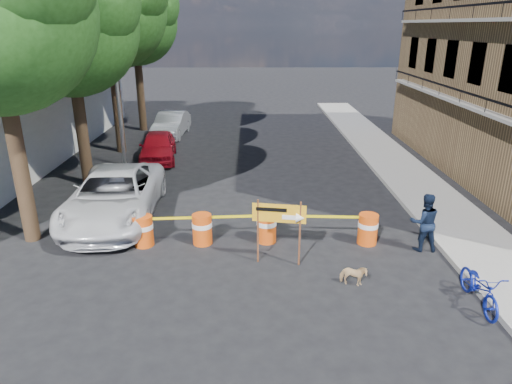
{
  "coord_description": "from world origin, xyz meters",
  "views": [
    {
      "loc": [
        -0.32,
        -10.32,
        5.99
      ],
      "look_at": [
        -0.16,
        2.44,
        1.3
      ],
      "focal_mm": 32.0,
      "sensor_mm": 36.0,
      "label": 1
    }
  ],
  "objects_px": {
    "suv_white": "(114,196)",
    "sedan_red": "(158,146)",
    "barrel_far_left": "(143,230)",
    "bicycle": "(483,270)",
    "barrel_far_right": "(368,228)",
    "sedan_silver": "(171,124)",
    "barrel_mid_left": "(202,229)",
    "detour_sign": "(286,219)",
    "barrel_mid_right": "(267,227)",
    "pedestrian": "(424,222)",
    "dog": "(353,275)"
  },
  "relations": [
    {
      "from": "suv_white",
      "to": "sedan_red",
      "type": "bearing_deg",
      "value": 86.55
    },
    {
      "from": "barrel_far_right",
      "to": "barrel_far_left",
      "type": "bearing_deg",
      "value": -179.62
    },
    {
      "from": "pedestrian",
      "to": "barrel_mid_left",
      "type": "bearing_deg",
      "value": -1.54
    },
    {
      "from": "barrel_far_right",
      "to": "sedan_silver",
      "type": "distance_m",
      "value": 15.74
    },
    {
      "from": "pedestrian",
      "to": "sedan_red",
      "type": "bearing_deg",
      "value": -42.55
    },
    {
      "from": "detour_sign",
      "to": "barrel_mid_right",
      "type": "bearing_deg",
      "value": 117.5
    },
    {
      "from": "barrel_far_right",
      "to": "detour_sign",
      "type": "relative_size",
      "value": 0.5
    },
    {
      "from": "barrel_mid_right",
      "to": "dog",
      "type": "xyz_separation_m",
      "value": [
        2.02,
        -2.44,
        -0.2
      ]
    },
    {
      "from": "barrel_mid_right",
      "to": "sedan_red",
      "type": "bearing_deg",
      "value": 118.94
    },
    {
      "from": "barrel_mid_right",
      "to": "bicycle",
      "type": "relative_size",
      "value": 0.5
    },
    {
      "from": "barrel_far_left",
      "to": "bicycle",
      "type": "bearing_deg",
      "value": -20.74
    },
    {
      "from": "barrel_mid_right",
      "to": "sedan_silver",
      "type": "bearing_deg",
      "value": 110.1
    },
    {
      "from": "barrel_far_right",
      "to": "suv_white",
      "type": "distance_m",
      "value": 8.02
    },
    {
      "from": "sedan_silver",
      "to": "suv_white",
      "type": "bearing_deg",
      "value": -85.91
    },
    {
      "from": "pedestrian",
      "to": "suv_white",
      "type": "bearing_deg",
      "value": -11.33
    },
    {
      "from": "barrel_mid_left",
      "to": "barrel_mid_right",
      "type": "bearing_deg",
      "value": 3.37
    },
    {
      "from": "barrel_far_left",
      "to": "barrel_mid_left",
      "type": "xyz_separation_m",
      "value": [
        1.68,
        0.09,
        0.0
      ]
    },
    {
      "from": "detour_sign",
      "to": "sedan_silver",
      "type": "bearing_deg",
      "value": 119.33
    },
    {
      "from": "barrel_far_left",
      "to": "sedan_red",
      "type": "height_order",
      "value": "sedan_red"
    },
    {
      "from": "dog",
      "to": "sedan_red",
      "type": "height_order",
      "value": "sedan_red"
    },
    {
      "from": "sedan_red",
      "to": "suv_white",
      "type": "bearing_deg",
      "value": -97.99
    },
    {
      "from": "barrel_mid_left",
      "to": "dog",
      "type": "distance_m",
      "value": 4.54
    },
    {
      "from": "dog",
      "to": "suv_white",
      "type": "height_order",
      "value": "suv_white"
    },
    {
      "from": "barrel_far_left",
      "to": "barrel_far_right",
      "type": "distance_m",
      "value": 6.46
    },
    {
      "from": "barrel_mid_right",
      "to": "dog",
      "type": "height_order",
      "value": "barrel_mid_right"
    },
    {
      "from": "barrel_mid_right",
      "to": "barrel_far_right",
      "type": "xyz_separation_m",
      "value": [
        2.92,
        -0.16,
        0.0
      ]
    },
    {
      "from": "detour_sign",
      "to": "sedan_red",
      "type": "bearing_deg",
      "value": 126.99
    },
    {
      "from": "detour_sign",
      "to": "bicycle",
      "type": "relative_size",
      "value": 1.0
    },
    {
      "from": "bicycle",
      "to": "suv_white",
      "type": "height_order",
      "value": "bicycle"
    },
    {
      "from": "detour_sign",
      "to": "suv_white",
      "type": "bearing_deg",
      "value": 159.25
    },
    {
      "from": "barrel_far_left",
      "to": "barrel_mid_right",
      "type": "height_order",
      "value": "same"
    },
    {
      "from": "barrel_mid_left",
      "to": "bicycle",
      "type": "bearing_deg",
      "value": -26.12
    },
    {
      "from": "barrel_far_left",
      "to": "dog",
      "type": "xyz_separation_m",
      "value": [
        5.56,
        -2.24,
        -0.2
      ]
    },
    {
      "from": "barrel_mid_right",
      "to": "sedan_red",
      "type": "xyz_separation_m",
      "value": [
        -4.78,
        8.65,
        0.2
      ]
    },
    {
      "from": "pedestrian",
      "to": "dog",
      "type": "distance_m",
      "value": 3.05
    },
    {
      "from": "sedan_silver",
      "to": "bicycle",
      "type": "bearing_deg",
      "value": -56.49
    },
    {
      "from": "sedan_red",
      "to": "detour_sign",
      "type": "bearing_deg",
      "value": -69.72
    },
    {
      "from": "barrel_mid_right",
      "to": "detour_sign",
      "type": "relative_size",
      "value": 0.5
    },
    {
      "from": "pedestrian",
      "to": "sedan_red",
      "type": "xyz_separation_m",
      "value": [
        -9.15,
        9.22,
        -0.17
      ]
    },
    {
      "from": "barrel_mid_left",
      "to": "sedan_silver",
      "type": "relative_size",
      "value": 0.21
    },
    {
      "from": "barrel_mid_left",
      "to": "sedan_silver",
      "type": "distance_m",
      "value": 13.93
    },
    {
      "from": "barrel_far_right",
      "to": "detour_sign",
      "type": "height_order",
      "value": "detour_sign"
    },
    {
      "from": "barrel_far_right",
      "to": "bicycle",
      "type": "distance_m",
      "value": 3.63
    },
    {
      "from": "pedestrian",
      "to": "bicycle",
      "type": "bearing_deg",
      "value": 98.91
    },
    {
      "from": "barrel_mid_right",
      "to": "dog",
      "type": "bearing_deg",
      "value": -50.34
    },
    {
      "from": "barrel_mid_left",
      "to": "pedestrian",
      "type": "bearing_deg",
      "value": -4.2
    },
    {
      "from": "sedan_silver",
      "to": "barrel_far_left",
      "type": "bearing_deg",
      "value": -80.42
    },
    {
      "from": "barrel_mid_right",
      "to": "suv_white",
      "type": "xyz_separation_m",
      "value": [
        -4.87,
        1.73,
        0.33
      ]
    },
    {
      "from": "barrel_far_left",
      "to": "dog",
      "type": "distance_m",
      "value": 6.0
    },
    {
      "from": "pedestrian",
      "to": "suv_white",
      "type": "xyz_separation_m",
      "value": [
        -9.23,
        2.3,
        -0.04
      ]
    }
  ]
}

